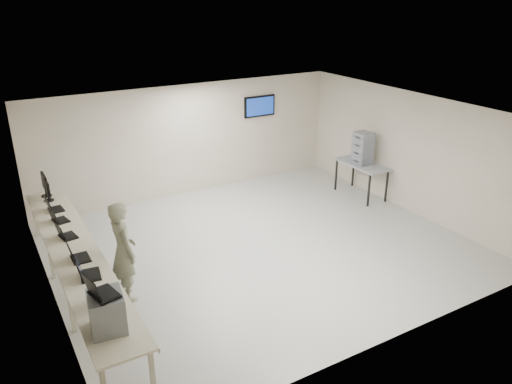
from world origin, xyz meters
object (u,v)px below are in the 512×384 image
workbench (76,255)px  soldier (123,251)px  side_table (362,166)px  equipment_box (107,312)px

workbench → soldier: size_ratio=3.40×
soldier → side_table: soldier is taller
workbench → equipment_box: bearing=-91.6°
workbench → soldier: soldier is taller
side_table → soldier: bearing=-167.3°
workbench → side_table: size_ratio=4.14×
equipment_box → soldier: 2.10m
equipment_box → side_table: (7.25, 3.40, -0.36)m
workbench → soldier: bearing=-28.3°
soldier → equipment_box: bearing=153.1°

